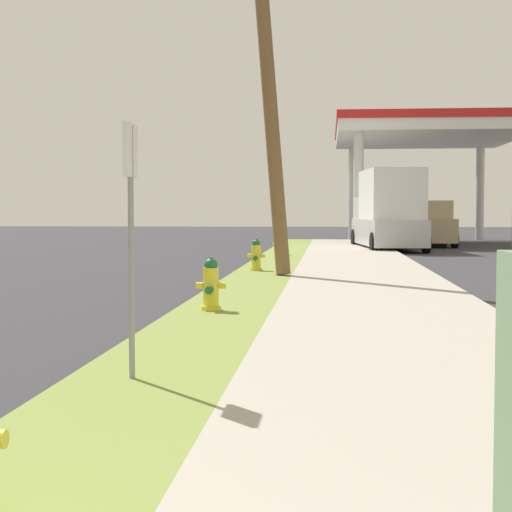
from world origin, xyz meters
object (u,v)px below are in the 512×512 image
object	(u,v)px
street_sign_post	(131,197)
truck_silver_at_forecourt	(388,212)
fire_hydrant_third	(256,257)
fire_hydrant_second	(211,287)
utility_pole_midground	(269,85)
car_navy_by_near_pump	(420,228)
truck_tan_on_apron	(423,225)
fire_hydrant_fourth	(279,245)
car_black_by_far_pump	(408,227)

from	to	relation	value
street_sign_post	truck_silver_at_forecourt	world-z (taller)	truck_silver_at_forecourt
fire_hydrant_third	fire_hydrant_second	bearing A→B (deg)	-89.60
utility_pole_midground	car_navy_by_near_pump	world-z (taller)	utility_pole_midground
truck_silver_at_forecourt	truck_tan_on_apron	bearing A→B (deg)	65.53
fire_hydrant_second	car_navy_by_near_pump	distance (m)	29.00
fire_hydrant_third	car_navy_by_near_pump	size ratio (longest dim) A/B	0.16
truck_tan_on_apron	fire_hydrant_fourth	bearing A→B (deg)	-119.82
utility_pole_midground	truck_silver_at_forecourt	xyz separation A→B (m)	(3.66, 14.01, -2.84)
fire_hydrant_fourth	truck_silver_at_forecourt	bearing A→B (deg)	56.91
truck_silver_at_forecourt	street_sign_post	bearing A→B (deg)	-98.76
car_black_by_far_pump	street_sign_post	bearing A→B (deg)	-98.91
street_sign_post	fire_hydrant_second	bearing A→B (deg)	90.30
fire_hydrant_third	truck_silver_at_forecourt	size ratio (longest dim) A/B	0.11
fire_hydrant_second	truck_tan_on_apron	world-z (taller)	truck_tan_on_apron
fire_hydrant_second	car_black_by_far_pump	world-z (taller)	car_black_by_far_pump
fire_hydrant_fourth	car_navy_by_near_pump	size ratio (longest dim) A/B	0.16
car_black_by_far_pump	utility_pole_midground	bearing A→B (deg)	-102.29
fire_hydrant_second	truck_silver_at_forecourt	bearing A→B (deg)	79.22
fire_hydrant_fourth	utility_pole_midground	world-z (taller)	utility_pole_midground
fire_hydrant_third	fire_hydrant_fourth	distance (m)	7.05
fire_hydrant_second	street_sign_post	xyz separation A→B (m)	(0.02, -4.75, 1.19)
utility_pole_midground	car_black_by_far_pump	world-z (taller)	utility_pole_midground
car_navy_by_near_pump	car_black_by_far_pump	xyz separation A→B (m)	(-0.26, 3.50, 0.00)
car_black_by_far_pump	truck_tan_on_apron	size ratio (longest dim) A/B	0.84
fire_hydrant_second	truck_silver_at_forecourt	size ratio (longest dim) A/B	0.11
car_navy_by_near_pump	truck_tan_on_apron	world-z (taller)	truck_tan_on_apron
utility_pole_midground	car_black_by_far_pump	distance (m)	25.88
street_sign_post	truck_silver_at_forecourt	bearing A→B (deg)	81.24
car_black_by_far_pump	fire_hydrant_fourth	bearing A→B (deg)	-108.52
street_sign_post	car_navy_by_near_pump	size ratio (longest dim) A/B	0.46
street_sign_post	utility_pole_midground	bearing A→B (deg)	88.58
fire_hydrant_fourth	truck_silver_at_forecourt	world-z (taller)	truck_silver_at_forecourt
fire_hydrant_fourth	utility_pole_midground	bearing A→B (deg)	-88.23
truck_tan_on_apron	truck_silver_at_forecourt	bearing A→B (deg)	-114.47
truck_silver_at_forecourt	car_black_by_far_pump	bearing A→B (deg)	80.74
car_black_by_far_pump	truck_tan_on_apron	bearing A→B (deg)	-89.87
truck_silver_at_forecourt	truck_tan_on_apron	world-z (taller)	truck_silver_at_forecourt
fire_hydrant_second	car_navy_by_near_pump	size ratio (longest dim) A/B	0.16
fire_hydrant_fourth	truck_silver_at_forecourt	size ratio (longest dim) A/B	0.11
fire_hydrant_third	truck_tan_on_apron	bearing A→B (deg)	71.08
fire_hydrant_fourth	car_black_by_far_pump	world-z (taller)	car_black_by_far_pump
fire_hydrant_second	fire_hydrant_fourth	distance (m)	14.84
car_black_by_far_pump	truck_silver_at_forecourt	world-z (taller)	truck_silver_at_forecourt
fire_hydrant_second	street_sign_post	size ratio (longest dim) A/B	0.35
fire_hydrant_second	fire_hydrant_third	xyz separation A→B (m)	(-0.05, 7.79, 0.00)
car_navy_by_near_pump	car_black_by_far_pump	world-z (taller)	same
fire_hydrant_third	fire_hydrant_fourth	bearing A→B (deg)	89.05
fire_hydrant_third	street_sign_post	world-z (taller)	street_sign_post
fire_hydrant_third	truck_silver_at_forecourt	bearing A→B (deg)	72.86
fire_hydrant_second	fire_hydrant_third	distance (m)	7.79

